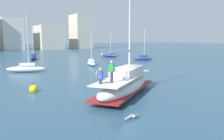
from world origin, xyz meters
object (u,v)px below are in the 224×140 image
moored_sloop_far (33,57)px  seagull (132,116)px  mooring_buoy (34,89)px  moored_sloop_near (26,68)px  moored_cutter_left (91,63)px  main_sailboat (125,83)px  moored_catamaran (109,55)px  moored_cutter_right (143,58)px

moored_sloop_far → seagull: moored_sloop_far is taller
mooring_buoy → moored_sloop_near: bearing=80.6°
seagull → mooring_buoy: mooring_buoy is taller
moored_cutter_left → mooring_buoy: 20.35m
main_sailboat → seagull: size_ratio=9.76×
moored_catamaran → moored_sloop_near: bearing=-144.6°
moored_sloop_near → seagull: moored_sloop_near is taller
moored_sloop_near → moored_catamaran: size_ratio=1.21×
moored_catamaran → mooring_buoy: size_ratio=6.66×
main_sailboat → seagull: 6.24m
moored_cutter_left → mooring_buoy: moored_cutter_left is taller
main_sailboat → mooring_buoy: main_sailboat is taller
moored_catamaran → moored_cutter_right: moored_cutter_right is taller
moored_cutter_left → mooring_buoy: size_ratio=6.06×
moored_catamaran → moored_cutter_right: bearing=-81.7°
main_sailboat → moored_catamaran: bearing=60.5°
moored_sloop_far → seagull: 42.27m
main_sailboat → moored_sloop_far: 36.75m
moored_sloop_far → moored_cutter_left: moored_sloop_far is taller
moored_cutter_right → mooring_buoy: bearing=-146.1°
moored_cutter_left → moored_catamaran: bearing=49.1°
seagull → moored_catamaran: bearing=60.3°
moored_sloop_far → moored_cutter_left: size_ratio=1.30×
moored_sloop_near → moored_catamaran: moored_sloop_near is taller
moored_catamaran → moored_cutter_left: size_ratio=1.10×
moored_sloop_far → moored_sloop_near: bearing=-106.3°
moored_cutter_right → seagull: size_ratio=5.66×
mooring_buoy → moored_cutter_right: bearing=33.9°
moored_sloop_far → moored_catamaran: (18.07, -2.25, -0.05)m
moored_catamaran → mooring_buoy: 39.23m
moored_cutter_left → seagull: bearing=-112.1°
moored_cutter_right → moored_sloop_near: bearing=-167.5°
main_sailboat → mooring_buoy: size_ratio=11.69×
moored_sloop_far → mooring_buoy: 32.74m
moored_sloop_near → moored_cutter_left: size_ratio=1.33×
moored_sloop_far → mooring_buoy: bearing=-103.6°
moored_sloop_far → moored_cutter_right: bearing=-34.3°
moored_sloop_near → moored_cutter_right: 25.90m
main_sailboat → moored_sloop_near: main_sailboat is taller
moored_catamaran → moored_cutter_left: bearing=-130.9°
moored_sloop_far → mooring_buoy: (-7.70, -31.82, -0.34)m
moored_catamaran → seagull: bearing=-119.7°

